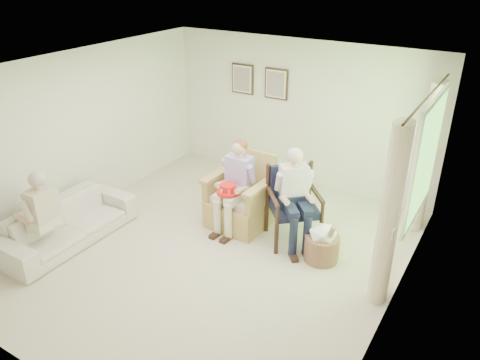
# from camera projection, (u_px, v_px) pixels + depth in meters

# --- Properties ---
(floor) EXTENTS (5.50, 5.50, 0.00)m
(floor) POSITION_uv_depth(u_px,v_px,m) (213.00, 250.00, 6.78)
(floor) COLOR beige
(floor) RESTS_ON ground
(back_wall) EXTENTS (5.00, 0.04, 2.60)m
(back_wall) POSITION_uv_depth(u_px,v_px,m) (299.00, 113.00, 8.32)
(back_wall) COLOR silver
(back_wall) RESTS_ON ground
(front_wall) EXTENTS (5.00, 0.04, 2.60)m
(front_wall) POSITION_uv_depth(u_px,v_px,m) (32.00, 279.00, 4.10)
(front_wall) COLOR silver
(front_wall) RESTS_ON ground
(left_wall) EXTENTS (0.04, 5.50, 2.60)m
(left_wall) POSITION_uv_depth(u_px,v_px,m) (81.00, 134.00, 7.38)
(left_wall) COLOR silver
(left_wall) RESTS_ON ground
(right_wall) EXTENTS (0.04, 5.50, 2.60)m
(right_wall) POSITION_uv_depth(u_px,v_px,m) (401.00, 218.00, 5.03)
(right_wall) COLOR silver
(right_wall) RESTS_ON ground
(ceiling) EXTENTS (5.00, 5.50, 0.02)m
(ceiling) POSITION_uv_depth(u_px,v_px,m) (208.00, 70.00, 5.64)
(ceiling) COLOR white
(ceiling) RESTS_ON back_wall
(window) EXTENTS (0.13, 2.50, 1.63)m
(window) POSITION_uv_depth(u_px,v_px,m) (427.00, 156.00, 5.85)
(window) COLOR #2D6B23
(window) RESTS_ON right_wall
(curtain_left) EXTENTS (0.34, 0.34, 2.30)m
(curtain_left) POSITION_uv_depth(u_px,v_px,m) (389.00, 217.00, 5.35)
(curtain_left) COLOR beige
(curtain_left) RESTS_ON ground
(curtain_right) EXTENTS (0.34, 0.34, 2.30)m
(curtain_right) POSITION_uv_depth(u_px,v_px,m) (426.00, 159.00, 6.85)
(curtain_right) COLOR beige
(curtain_right) RESTS_ON ground
(framed_print_left) EXTENTS (0.45, 0.05, 0.55)m
(framed_print_left) POSITION_uv_depth(u_px,v_px,m) (242.00, 79.00, 8.62)
(framed_print_left) COLOR #382114
(framed_print_left) RESTS_ON back_wall
(framed_print_right) EXTENTS (0.45, 0.05, 0.55)m
(framed_print_right) POSITION_uv_depth(u_px,v_px,m) (276.00, 84.00, 8.29)
(framed_print_right) COLOR #382114
(framed_print_right) RESTS_ON back_wall
(wicker_armchair) EXTENTS (0.89, 0.88, 1.13)m
(wicker_armchair) POSITION_uv_depth(u_px,v_px,m) (241.00, 203.00, 7.29)
(wicker_armchair) COLOR tan
(wicker_armchair) RESTS_ON ground
(wood_armchair) EXTENTS (0.71, 0.67, 1.10)m
(wood_armchair) POSITION_uv_depth(u_px,v_px,m) (297.00, 202.00, 6.83)
(wood_armchair) COLOR black
(wood_armchair) RESTS_ON ground
(sofa) EXTENTS (2.06, 0.81, 0.60)m
(sofa) POSITION_uv_depth(u_px,v_px,m) (68.00, 223.00, 6.86)
(sofa) COLOR silver
(sofa) RESTS_ON ground
(person_wicker) EXTENTS (0.40, 0.62, 1.40)m
(person_wicker) POSITION_uv_depth(u_px,v_px,m) (236.00, 180.00, 6.98)
(person_wicker) COLOR beige
(person_wicker) RESTS_ON ground
(person_dark) EXTENTS (0.40, 0.62, 1.43)m
(person_dark) POSITION_uv_depth(u_px,v_px,m) (292.00, 191.00, 6.58)
(person_dark) COLOR #171D34
(person_dark) RESTS_ON ground
(person_sofa) EXTENTS (0.42, 0.63, 1.26)m
(person_sofa) POSITION_uv_depth(u_px,v_px,m) (38.00, 211.00, 6.36)
(person_sofa) COLOR beige
(person_sofa) RESTS_ON ground
(red_hat) EXTENTS (0.34, 0.34, 0.14)m
(red_hat) POSITION_uv_depth(u_px,v_px,m) (228.00, 189.00, 6.86)
(red_hat) COLOR red
(red_hat) RESTS_ON person_wicker
(hatbox) EXTENTS (0.62, 0.62, 0.71)m
(hatbox) POSITION_uv_depth(u_px,v_px,m) (322.00, 243.00, 6.45)
(hatbox) COLOR tan
(hatbox) RESTS_ON ground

